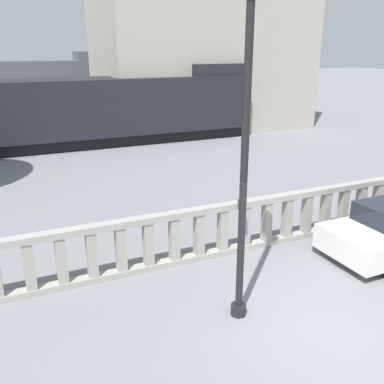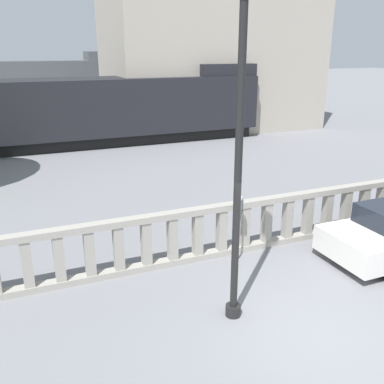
# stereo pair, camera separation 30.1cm
# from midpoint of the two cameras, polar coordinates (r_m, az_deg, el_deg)

# --- Properties ---
(ground_plane) EXTENTS (160.00, 160.00, 0.00)m
(ground_plane) POSITION_cam_midpoint_polar(r_m,az_deg,el_deg) (7.89, 16.97, -17.51)
(ground_plane) COLOR slate
(balustrade) EXTENTS (13.58, 0.24, 1.24)m
(balustrade) POSITION_cam_midpoint_polar(r_m,az_deg,el_deg) (9.93, 4.75, -4.75)
(balustrade) COLOR #9E998E
(balustrade) RESTS_ON ground
(lamppost) EXTENTS (0.39, 0.39, 5.64)m
(lamppost) POSITION_cam_midpoint_polar(r_m,az_deg,el_deg) (6.71, 5.93, 9.45)
(lamppost) COLOR black
(lamppost) RESTS_ON ground
(parking_meter) EXTENTS (0.16, 0.16, 1.54)m
(parking_meter) POSITION_cam_midpoint_polar(r_m,az_deg,el_deg) (9.38, 5.61, -2.24)
(parking_meter) COLOR silver
(parking_meter) RESTS_ON ground
(train_near) EXTENTS (22.81, 2.92, 3.81)m
(train_near) POSITION_cam_midpoint_polar(r_m,az_deg,el_deg) (21.36, -22.07, 9.59)
(train_near) COLOR black
(train_near) RESTS_ON ground
(building_block) EXTENTS (11.88, 6.61, 11.71)m
(building_block) POSITION_cam_midpoint_polar(r_m,az_deg,el_deg) (26.26, 1.01, 21.44)
(building_block) COLOR #ADA393
(building_block) RESTS_ON ground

